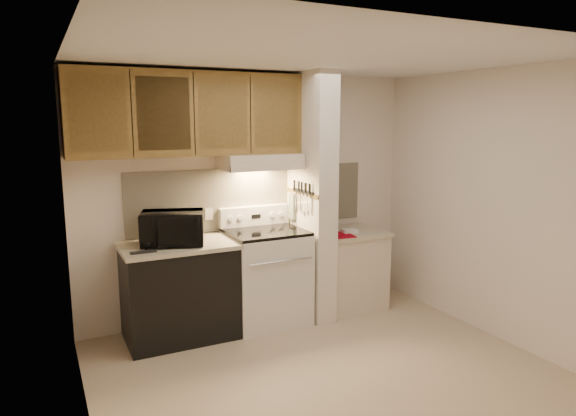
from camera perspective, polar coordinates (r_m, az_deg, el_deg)
floor at (r=4.44m, az=3.95°, el=-17.48°), size 3.60×3.60×0.00m
ceiling at (r=3.97m, az=4.39°, el=16.49°), size 3.60×3.60×0.00m
wall_back at (r=5.35m, az=-4.01°, el=1.36°), size 3.60×2.50×0.02m
wall_left at (r=3.49m, az=-22.26°, el=-3.94°), size 0.02×3.00×2.50m
wall_right at (r=5.17m, az=21.64°, el=0.37°), size 0.02×3.00×2.50m
backsplash at (r=5.34m, az=-3.95°, el=1.18°), size 2.60×0.02×0.63m
range_body at (r=5.22m, az=-2.44°, el=-7.75°), size 0.76×0.65×0.92m
oven_window at (r=4.93m, az=-0.94°, el=-8.32°), size 0.50×0.01×0.30m
oven_handle at (r=4.84m, az=-0.75°, el=-5.97°), size 0.65×0.02×0.02m
cooktop at (r=5.10m, az=-2.48°, el=-2.66°), size 0.74×0.64×0.03m
range_backguard at (r=5.33m, az=-3.73°, el=-0.85°), size 0.76×0.08×0.20m
range_display at (r=5.29m, az=-3.56°, el=-0.93°), size 0.10×0.01×0.04m
range_knob_left_outer at (r=5.19m, az=-6.40°, el=-1.19°), size 0.05×0.02×0.05m
range_knob_left_inner at (r=5.22m, az=-5.37°, el=-1.10°), size 0.05×0.02×0.05m
range_knob_right_inner at (r=5.36m, az=-1.77°, el=-0.78°), size 0.05×0.02×0.05m
range_knob_right_outer at (r=5.40m, az=-0.81°, el=-0.69°), size 0.05×0.02×0.05m
dishwasher_front at (r=4.97m, az=-11.93°, el=-9.20°), size 1.00×0.63×0.87m
left_countertop at (r=4.84m, az=-12.12°, el=-4.10°), size 1.04×0.67×0.04m
spoon_rest at (r=4.57m, az=-15.77°, el=-4.72°), size 0.22×0.07×0.01m
teal_jar at (r=5.04m, az=-12.23°, el=-2.66°), size 0.11×0.11×0.11m
outlet at (r=5.19m, az=-8.78°, el=-0.68°), size 0.08×0.01×0.12m
microwave at (r=4.77m, az=-12.72°, el=-2.20°), size 0.64×0.52×0.30m
partition_pillar at (r=5.26m, az=2.60°, el=1.22°), size 0.22×0.70×2.50m
pillar_trim at (r=5.20m, az=1.49°, el=1.68°), size 0.01×0.70×0.04m
knife_strip at (r=5.15m, az=1.69°, el=1.82°), size 0.02×0.42×0.04m
knife_blade_a at (r=5.03m, az=2.35°, el=0.48°), size 0.01×0.03×0.16m
knife_handle_a at (r=4.99m, az=2.44°, el=2.15°), size 0.02×0.02×0.10m
knife_blade_b at (r=5.10m, az=1.94°, el=0.49°), size 0.01×0.04×0.18m
knife_handle_b at (r=5.06m, az=2.00°, el=2.26°), size 0.02×0.02×0.10m
knife_blade_c at (r=5.16m, az=1.57°, el=0.49°), size 0.01×0.04×0.20m
knife_handle_c at (r=5.14m, az=1.54°, el=2.38°), size 0.02×0.02×0.10m
knife_blade_d at (r=5.23m, az=1.14°, el=0.84°), size 0.01×0.04×0.16m
knife_handle_d at (r=5.19m, az=1.22°, el=2.46°), size 0.02×0.02×0.10m
knife_blade_e at (r=5.29m, az=0.81°, el=0.84°), size 0.01×0.04×0.18m
knife_handle_e at (r=5.29m, az=0.71°, el=2.58°), size 0.02×0.02×0.10m
oven_mitt at (r=5.36m, az=0.48°, el=0.18°), size 0.03×0.11×0.26m
right_cab_base at (r=5.68m, az=6.63°, el=-6.94°), size 0.70×0.60×0.81m
right_countertop at (r=5.57m, az=6.72°, el=-2.75°), size 0.74×0.64×0.04m
red_folder at (r=5.35m, az=5.98°, el=-2.99°), size 0.25×0.32×0.01m
white_box at (r=5.45m, az=6.86°, el=-2.58°), size 0.18×0.13×0.04m
range_hood at (r=5.11m, az=-3.11°, el=5.19°), size 0.78×0.44×0.15m
hood_lip at (r=4.92m, az=-2.14°, el=4.50°), size 0.78×0.04×0.06m
upper_cabinets at (r=4.90m, az=-10.92°, el=10.22°), size 2.18×0.33×0.77m
cab_door_a at (r=4.59m, az=-20.39°, el=9.83°), size 0.46×0.01×0.63m
cab_gap_a at (r=4.63m, az=-16.99°, el=10.01°), size 0.01×0.01×0.73m
cab_door_b at (r=4.68m, az=-13.65°, el=10.15°), size 0.46×0.01×0.63m
cab_gap_b at (r=4.75m, az=-10.39°, el=10.25°), size 0.01×0.01×0.73m
cab_door_c at (r=4.83m, az=-7.24°, el=10.33°), size 0.46×0.01×0.63m
cab_gap_c at (r=4.93m, az=-4.19°, el=10.37°), size 0.01×0.01×0.73m
cab_door_d at (r=5.04m, az=-1.28°, el=10.38°), size 0.46×0.01×0.63m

